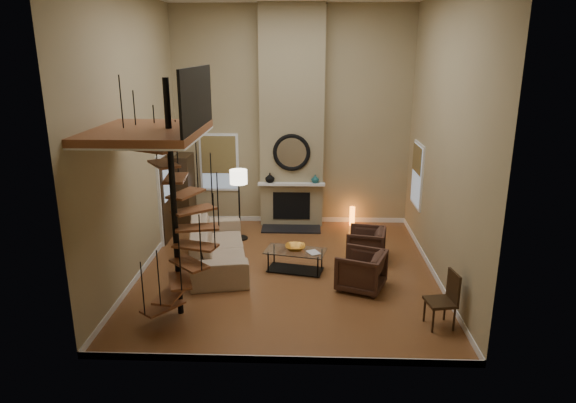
{
  "coord_description": "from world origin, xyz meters",
  "views": [
    {
      "loc": [
        0.37,
        -9.78,
        4.44
      ],
      "look_at": [
        0.0,
        0.4,
        1.4
      ],
      "focal_mm": 31.98,
      "sensor_mm": 36.0,
      "label": 1
    }
  ],
  "objects_px": {
    "side_chair": "(446,297)",
    "accent_lamp": "(352,216)",
    "floor_lamp": "(239,182)",
    "armchair_near": "(369,245)",
    "sofa": "(217,245)",
    "armchair_far": "(365,271)",
    "coffee_table": "(295,258)",
    "hutch": "(185,190)"
  },
  "relations": [
    {
      "from": "coffee_table",
      "to": "floor_lamp",
      "type": "distance_m",
      "value": 2.56
    },
    {
      "from": "floor_lamp",
      "to": "side_chair",
      "type": "xyz_separation_m",
      "value": [
        3.91,
        -3.96,
        -0.89
      ]
    },
    {
      "from": "armchair_near",
      "to": "hutch",
      "type": "bearing_deg",
      "value": -103.73
    },
    {
      "from": "coffee_table",
      "to": "floor_lamp",
      "type": "relative_size",
      "value": 0.78
    },
    {
      "from": "sofa",
      "to": "floor_lamp",
      "type": "height_order",
      "value": "floor_lamp"
    },
    {
      "from": "sofa",
      "to": "armchair_near",
      "type": "height_order",
      "value": "sofa"
    },
    {
      "from": "accent_lamp",
      "to": "sofa",
      "type": "bearing_deg",
      "value": -140.32
    },
    {
      "from": "armchair_near",
      "to": "side_chair",
      "type": "distance_m",
      "value": 2.91
    },
    {
      "from": "armchair_far",
      "to": "floor_lamp",
      "type": "height_order",
      "value": "floor_lamp"
    },
    {
      "from": "sofa",
      "to": "accent_lamp",
      "type": "xyz_separation_m",
      "value": [
        3.11,
        2.58,
        -0.15
      ]
    },
    {
      "from": "floor_lamp",
      "to": "side_chair",
      "type": "height_order",
      "value": "floor_lamp"
    },
    {
      "from": "armchair_far",
      "to": "side_chair",
      "type": "xyz_separation_m",
      "value": [
        1.17,
        -1.35,
        0.17
      ]
    },
    {
      "from": "armchair_far",
      "to": "sofa",
      "type": "bearing_deg",
      "value": -89.06
    },
    {
      "from": "armchair_far",
      "to": "side_chair",
      "type": "distance_m",
      "value": 1.79
    },
    {
      "from": "armchair_far",
      "to": "side_chair",
      "type": "height_order",
      "value": "side_chair"
    },
    {
      "from": "accent_lamp",
      "to": "coffee_table",
      "type": "bearing_deg",
      "value": -115.76
    },
    {
      "from": "armchair_far",
      "to": "coffee_table",
      "type": "height_order",
      "value": "armchair_far"
    },
    {
      "from": "side_chair",
      "to": "accent_lamp",
      "type": "bearing_deg",
      "value": 102.27
    },
    {
      "from": "hutch",
      "to": "accent_lamp",
      "type": "distance_m",
      "value": 4.39
    },
    {
      "from": "armchair_far",
      "to": "armchair_near",
      "type": "bearing_deg",
      "value": -168.35
    },
    {
      "from": "sofa",
      "to": "coffee_table",
      "type": "height_order",
      "value": "sofa"
    },
    {
      "from": "armchair_near",
      "to": "accent_lamp",
      "type": "bearing_deg",
      "value": -163.88
    },
    {
      "from": "floor_lamp",
      "to": "accent_lamp",
      "type": "distance_m",
      "value": 3.23
    },
    {
      "from": "accent_lamp",
      "to": "side_chair",
      "type": "xyz_separation_m",
      "value": [
        1.1,
        -5.07,
        0.28
      ]
    },
    {
      "from": "floor_lamp",
      "to": "hutch",
      "type": "bearing_deg",
      "value": 148.33
    },
    {
      "from": "sofa",
      "to": "coffee_table",
      "type": "xyz_separation_m",
      "value": [
        1.69,
        -0.36,
        -0.11
      ]
    },
    {
      "from": "hutch",
      "to": "side_chair",
      "type": "xyz_separation_m",
      "value": [
        5.44,
        -4.9,
        -0.42
      ]
    },
    {
      "from": "coffee_table",
      "to": "accent_lamp",
      "type": "height_order",
      "value": "accent_lamp"
    },
    {
      "from": "hutch",
      "to": "armchair_far",
      "type": "height_order",
      "value": "hutch"
    },
    {
      "from": "armchair_near",
      "to": "floor_lamp",
      "type": "height_order",
      "value": "floor_lamp"
    },
    {
      "from": "armchair_near",
      "to": "armchair_far",
      "type": "distance_m",
      "value": 1.42
    },
    {
      "from": "hutch",
      "to": "accent_lamp",
      "type": "relative_size",
      "value": 3.75
    },
    {
      "from": "coffee_table",
      "to": "sofa",
      "type": "bearing_deg",
      "value": 167.84
    },
    {
      "from": "floor_lamp",
      "to": "accent_lamp",
      "type": "relative_size",
      "value": 3.51
    },
    {
      "from": "hutch",
      "to": "sofa",
      "type": "bearing_deg",
      "value": -63.09
    },
    {
      "from": "coffee_table",
      "to": "side_chair",
      "type": "distance_m",
      "value": 3.31
    },
    {
      "from": "hutch",
      "to": "floor_lamp",
      "type": "bearing_deg",
      "value": -31.67
    },
    {
      "from": "hutch",
      "to": "armchair_near",
      "type": "xyz_separation_m",
      "value": [
        4.51,
        -2.15,
        -0.6
      ]
    },
    {
      "from": "hutch",
      "to": "side_chair",
      "type": "bearing_deg",
      "value": -42.04
    },
    {
      "from": "coffee_table",
      "to": "accent_lamp",
      "type": "distance_m",
      "value": 3.27
    },
    {
      "from": "hutch",
      "to": "floor_lamp",
      "type": "height_order",
      "value": "hutch"
    },
    {
      "from": "armchair_near",
      "to": "side_chair",
      "type": "bearing_deg",
      "value": 30.45
    }
  ]
}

